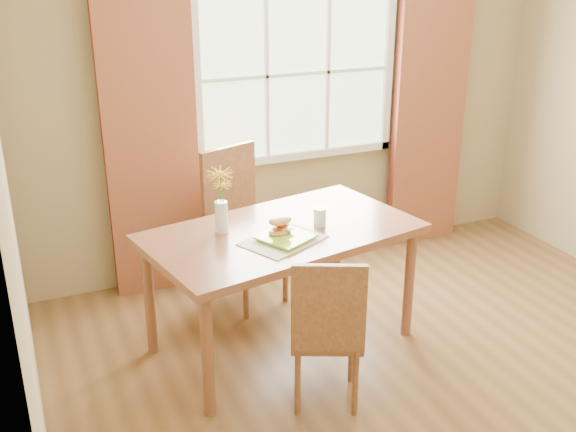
% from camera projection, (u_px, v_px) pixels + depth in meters
% --- Properties ---
extents(room, '(4.24, 3.84, 2.74)m').
position_uv_depth(room, '(444.00, 160.00, 3.49)').
color(room, brown).
rests_on(room, ground).
extents(window, '(1.62, 0.06, 1.32)m').
position_uv_depth(window, '(297.00, 74.00, 5.03)').
color(window, '#B9E1AA').
rests_on(window, room).
extents(curtain_left, '(0.65, 0.08, 2.20)m').
position_uv_depth(curtain_left, '(151.00, 145.00, 4.67)').
color(curtain_left, maroon).
rests_on(curtain_left, room).
extents(curtain_right, '(0.65, 0.08, 2.20)m').
position_uv_depth(curtain_right, '(429.00, 115.00, 5.52)').
color(curtain_right, maroon).
rests_on(curtain_right, room).
extents(dining_table, '(1.77, 1.21, 0.79)m').
position_uv_depth(dining_table, '(282.00, 242.00, 4.09)').
color(dining_table, brown).
rests_on(dining_table, room).
extents(chair_near, '(0.51, 0.51, 0.92)m').
position_uv_depth(chair_near, '(327.00, 327.00, 3.57)').
color(chair_near, brown).
rests_on(chair_near, room).
extents(chair_far, '(0.59, 0.59, 1.11)m').
position_uv_depth(chair_far, '(238.00, 218.00, 4.72)').
color(chair_far, brown).
rests_on(chair_far, room).
extents(placemat, '(0.55, 0.49, 0.01)m').
position_uv_depth(placemat, '(283.00, 240.00, 3.91)').
color(placemat, beige).
rests_on(placemat, dining_table).
extents(plate, '(0.36, 0.36, 0.01)m').
position_uv_depth(plate, '(286.00, 239.00, 3.91)').
color(plate, '#90B72D').
rests_on(plate, placemat).
extents(croissant_sandwich, '(0.17, 0.14, 0.11)m').
position_uv_depth(croissant_sandwich, '(280.00, 226.00, 3.93)').
color(croissant_sandwich, gold).
rests_on(croissant_sandwich, plate).
extents(water_glass, '(0.08, 0.08, 0.11)m').
position_uv_depth(water_glass, '(320.00, 217.00, 4.10)').
color(water_glass, silver).
rests_on(water_glass, dining_table).
extents(flower_vase, '(0.16, 0.16, 0.39)m').
position_uv_depth(flower_vase, '(221.00, 195.00, 3.95)').
color(flower_vase, silver).
rests_on(flower_vase, dining_table).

